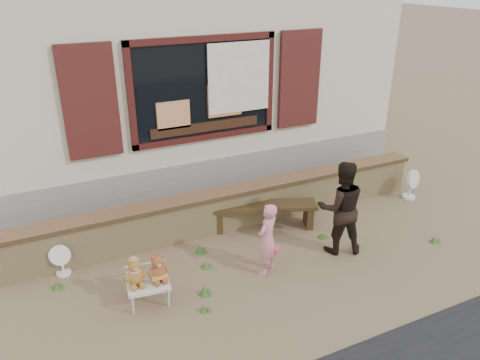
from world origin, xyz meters
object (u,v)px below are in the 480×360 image
teddy_bear_left (135,271)px  teddy_bear_right (158,267)px  bench (264,211)px  adult (341,208)px  child (267,239)px  folding_chair (148,284)px

teddy_bear_left → teddy_bear_right: bearing=0.0°
bench → adult: 1.31m
bench → child: 1.22m
teddy_bear_right → teddy_bear_left: bearing=-180.0°
teddy_bear_right → adult: (2.72, -0.01, 0.21)m
child → adult: bearing=149.8°
bench → adult: bearing=-36.5°
teddy_bear_left → bench: bearing=30.3°
bench → folding_chair: (-2.18, -1.02, -0.03)m
adult → folding_chair: bearing=20.3°
folding_chair → adult: 2.89m
folding_chair → child: 1.66m
teddy_bear_left → adult: bearing=6.2°
teddy_bear_left → child: child is taller
bench → folding_chair: bench is taller
bench → teddy_bear_left: (-2.32, -1.00, 0.20)m
teddy_bear_right → folding_chair: bearing=-180.0°
bench → child: (-0.54, -1.08, 0.21)m
bench → teddy_bear_right: (-2.04, -1.04, 0.19)m
bench → teddy_bear_left: size_ratio=4.40×
teddy_bear_right → child: 1.51m
teddy_bear_left → teddy_bear_right: size_ratio=1.02×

